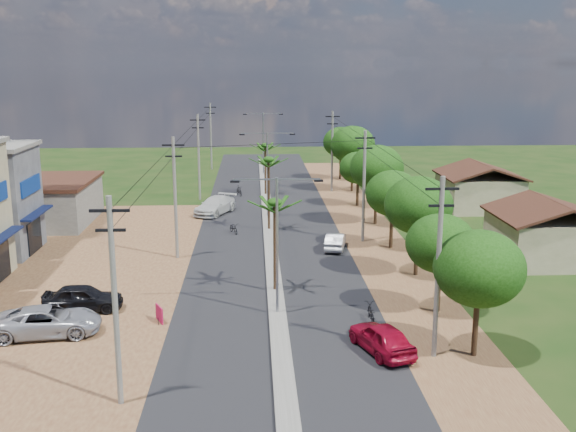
# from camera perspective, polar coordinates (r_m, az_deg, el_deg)

# --- Properties ---
(ground) EXTENTS (160.00, 160.00, 0.00)m
(ground) POSITION_cam_1_polar(r_m,az_deg,el_deg) (39.05, -0.91, -8.38)
(ground) COLOR black
(ground) RESTS_ON ground
(road) EXTENTS (12.00, 110.00, 0.04)m
(road) POSITION_cam_1_polar(r_m,az_deg,el_deg) (53.31, -1.49, -2.53)
(road) COLOR black
(road) RESTS_ON ground
(median) EXTENTS (1.00, 90.00, 0.18)m
(median) POSITION_cam_1_polar(r_m,az_deg,el_deg) (56.19, -1.57, -1.66)
(median) COLOR #605E56
(median) RESTS_ON ground
(dirt_lot_west) EXTENTS (18.00, 46.00, 0.04)m
(dirt_lot_west) POSITION_cam_1_polar(r_m,az_deg,el_deg) (48.56, -19.31, -4.81)
(dirt_lot_west) COLOR #58331E
(dirt_lot_west) RESTS_ON ground
(dirt_shoulder_east) EXTENTS (5.00, 90.00, 0.03)m
(dirt_shoulder_east) POSITION_cam_1_polar(r_m,az_deg,el_deg) (54.18, 7.54, -2.40)
(dirt_shoulder_east) COLOR #58331E
(dirt_shoulder_east) RESTS_ON ground
(low_shed) EXTENTS (10.40, 10.40, 3.95)m
(low_shed) POSITION_cam_1_polar(r_m,az_deg,el_deg) (64.69, -20.66, 1.14)
(low_shed) COLOR #605E56
(low_shed) RESTS_ON ground
(house_east_near) EXTENTS (7.60, 7.50, 4.60)m
(house_east_near) POSITION_cam_1_polar(r_m,az_deg,el_deg) (52.36, 21.10, -1.01)
(house_east_near) COLOR gray
(house_east_near) RESTS_ON ground
(house_east_far) EXTENTS (7.60, 7.50, 4.60)m
(house_east_far) POSITION_cam_1_polar(r_m,az_deg,el_deg) (69.13, 15.90, 2.54)
(house_east_far) COLOR gray
(house_east_far) RESTS_ON ground
(tree_east_a) EXTENTS (4.40, 4.40, 6.37)m
(tree_east_a) POSITION_cam_1_polar(r_m,az_deg,el_deg) (33.65, 15.88, -4.31)
(tree_east_a) COLOR black
(tree_east_a) RESTS_ON ground
(tree_east_b) EXTENTS (4.00, 4.00, 5.83)m
(tree_east_b) POSITION_cam_1_polar(r_m,az_deg,el_deg) (39.19, 12.80, -2.30)
(tree_east_b) COLOR black
(tree_east_b) RESTS_ON ground
(tree_east_c) EXTENTS (4.60, 4.60, 6.83)m
(tree_east_c) POSITION_cam_1_polar(r_m,az_deg,el_deg) (45.70, 10.99, 0.89)
(tree_east_c) COLOR black
(tree_east_c) RESTS_ON ground
(tree_east_d) EXTENTS (4.20, 4.20, 6.13)m
(tree_east_d) POSITION_cam_1_polar(r_m,az_deg,el_deg) (52.43, 8.84, 1.90)
(tree_east_d) COLOR black
(tree_east_d) RESTS_ON ground
(tree_east_e) EXTENTS (4.80, 4.80, 7.14)m
(tree_east_e) POSITION_cam_1_polar(r_m,az_deg,el_deg) (60.08, 7.52, 4.05)
(tree_east_e) COLOR black
(tree_east_e) RESTS_ON ground
(tree_east_f) EXTENTS (3.80, 3.80, 5.52)m
(tree_east_f) POSITION_cam_1_polar(r_m,az_deg,el_deg) (67.99, 5.95, 4.08)
(tree_east_f) COLOR black
(tree_east_f) RESTS_ON ground
(tree_east_g) EXTENTS (5.00, 5.00, 7.38)m
(tree_east_g) POSITION_cam_1_polar(r_m,az_deg,el_deg) (75.74, 5.50, 6.01)
(tree_east_g) COLOR black
(tree_east_g) RESTS_ON ground
(tree_east_h) EXTENTS (4.40, 4.40, 6.52)m
(tree_east_h) POSITION_cam_1_polar(r_m,az_deg,el_deg) (83.63, 4.49, 6.25)
(tree_east_h) COLOR black
(tree_east_h) RESTS_ON ground
(palm_median_near) EXTENTS (2.00, 2.00, 6.15)m
(palm_median_near) POSITION_cam_1_polar(r_m,az_deg,el_deg) (41.31, -1.14, 0.82)
(palm_median_near) COLOR black
(palm_median_near) RESTS_ON ground
(palm_median_mid) EXTENTS (2.00, 2.00, 6.55)m
(palm_median_mid) POSITION_cam_1_polar(r_m,az_deg,el_deg) (57.00, -1.65, 4.51)
(palm_median_mid) COLOR black
(palm_median_mid) RESTS_ON ground
(palm_median_far) EXTENTS (2.00, 2.00, 5.85)m
(palm_median_far) POSITION_cam_1_polar(r_m,az_deg,el_deg) (72.95, -1.94, 5.82)
(palm_median_far) COLOR black
(palm_median_far) RESTS_ON ground
(streetlight_near) EXTENTS (5.10, 0.18, 8.00)m
(streetlight_near) POSITION_cam_1_polar(r_m,az_deg,el_deg) (37.59, -0.94, -1.56)
(streetlight_near) COLOR gray
(streetlight_near) RESTS_ON ground
(streetlight_mid) EXTENTS (5.10, 0.18, 8.00)m
(streetlight_mid) POSITION_cam_1_polar(r_m,az_deg,el_deg) (62.11, -1.75, 4.15)
(streetlight_mid) COLOR gray
(streetlight_mid) RESTS_ON ground
(streetlight_far) EXTENTS (5.10, 0.18, 8.00)m
(streetlight_far) POSITION_cam_1_polar(r_m,az_deg,el_deg) (86.91, -2.11, 6.62)
(streetlight_far) COLOR gray
(streetlight_far) RESTS_ON ground
(utility_pole_w_a) EXTENTS (1.60, 0.24, 9.00)m
(utility_pole_w_a) POSITION_cam_1_polar(r_m,az_deg,el_deg) (28.58, -14.46, -6.71)
(utility_pole_w_a) COLOR #605E56
(utility_pole_w_a) RESTS_ON ground
(utility_pole_w_b) EXTENTS (1.60, 0.24, 9.00)m
(utility_pole_w_b) POSITION_cam_1_polar(r_m,az_deg,el_deg) (49.62, -9.54, 1.76)
(utility_pole_w_b) COLOR #605E56
(utility_pole_w_b) RESTS_ON ground
(utility_pole_w_c) EXTENTS (1.60, 0.24, 9.00)m
(utility_pole_w_c) POSITION_cam_1_polar(r_m,az_deg,el_deg) (71.25, -7.57, 5.14)
(utility_pole_w_c) COLOR #605E56
(utility_pole_w_c) RESTS_ON ground
(utility_pole_w_d) EXTENTS (1.60, 0.24, 9.00)m
(utility_pole_w_d) POSITION_cam_1_polar(r_m,az_deg,el_deg) (92.05, -6.55, 6.87)
(utility_pole_w_d) COLOR #605E56
(utility_pole_w_d) RESTS_ON ground
(utility_pole_e_a) EXTENTS (1.60, 0.24, 9.00)m
(utility_pole_e_a) POSITION_cam_1_polar(r_m,az_deg,el_deg) (32.98, 12.61, -3.98)
(utility_pole_e_a) COLOR #605E56
(utility_pole_e_a) RESTS_ON ground
(utility_pole_e_b) EXTENTS (1.60, 0.24, 9.00)m
(utility_pole_e_b) POSITION_cam_1_polar(r_m,az_deg,el_deg) (53.94, 6.45, 2.73)
(utility_pole_e_b) COLOR #605E56
(utility_pole_e_b) RESTS_ON ground
(utility_pole_e_c) EXTENTS (1.60, 0.24, 9.00)m
(utility_pole_e_c) POSITION_cam_1_polar(r_m,az_deg,el_deg) (75.49, 3.76, 5.65)
(utility_pole_e_c) COLOR #605E56
(utility_pole_e_c) RESTS_ON ground
(car_red_near) EXTENTS (3.15, 4.80, 1.52)m
(car_red_near) POSITION_cam_1_polar(r_m,az_deg,el_deg) (34.29, 7.93, -10.23)
(car_red_near) COLOR maroon
(car_red_near) RESTS_ON ground
(car_silver_mid) EXTENTS (2.16, 4.08, 1.28)m
(car_silver_mid) POSITION_cam_1_polar(r_m,az_deg,el_deg) (52.28, 4.03, -2.17)
(car_silver_mid) COLOR #96989E
(car_silver_mid) RESTS_ON ground
(car_white_far) EXTENTS (4.39, 5.98, 1.61)m
(car_white_far) POSITION_cam_1_polar(r_m,az_deg,el_deg) (64.75, -6.19, 0.86)
(car_white_far) COLOR #B9B9B4
(car_white_far) RESTS_ON ground
(car_parked_silver) EXTENTS (5.83, 3.23, 1.54)m
(car_parked_silver) POSITION_cam_1_polar(r_m,az_deg,el_deg) (38.17, -19.70, -8.43)
(car_parked_silver) COLOR #96989E
(car_parked_silver) RESTS_ON ground
(car_parked_dark) EXTENTS (4.61, 1.95, 1.56)m
(car_parked_dark) POSITION_cam_1_polar(r_m,az_deg,el_deg) (41.14, -16.97, -6.69)
(car_parked_dark) COLOR black
(car_parked_dark) RESTS_ON ground
(moto_rider_east) EXTENTS (0.67, 1.85, 0.96)m
(moto_rider_east) POSITION_cam_1_polar(r_m,az_deg,el_deg) (38.35, 7.02, -8.11)
(moto_rider_east) COLOR black
(moto_rider_east) RESTS_ON ground
(moto_rider_west_a) EXTENTS (1.21, 1.86, 0.92)m
(moto_rider_west_a) POSITION_cam_1_polar(r_m,az_deg,el_deg) (57.19, -4.62, -1.06)
(moto_rider_west_a) COLOR black
(moto_rider_west_a) RESTS_ON ground
(moto_rider_west_b) EXTENTS (1.07, 1.92, 1.11)m
(moto_rider_west_b) POSITION_cam_1_polar(r_m,az_deg,el_deg) (73.43, -4.16, 2.12)
(moto_rider_west_b) COLOR black
(moto_rider_west_b) RESTS_ON ground
(roadside_sign) EXTENTS (0.55, 1.09, 0.96)m
(roadside_sign) POSITION_cam_1_polar(r_m,az_deg,el_deg) (38.52, -10.84, -8.17)
(roadside_sign) COLOR #A50F3E
(roadside_sign) RESTS_ON ground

